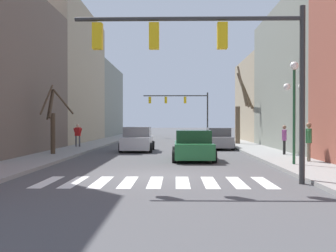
{
  "coord_description": "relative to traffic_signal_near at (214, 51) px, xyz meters",
  "views": [
    {
      "loc": [
        0.67,
        -14.41,
        2.0
      ],
      "look_at": [
        -0.2,
        31.0,
        1.52
      ],
      "focal_mm": 42.0,
      "sensor_mm": 36.0,
      "label": 1
    }
  ],
  "objects": [
    {
      "name": "crosswalk_stripes",
      "position": [
        -1.9,
        0.29,
        -4.27
      ],
      "size": [
        7.65,
        2.6,
        0.01
      ],
      "color": "white",
      "rests_on": "ground_plane"
    },
    {
      "name": "car_parked_right_far",
      "position": [
        -3.82,
        14.01,
        -3.5
      ],
      "size": [
        2.16,
        4.17,
        1.66
      ],
      "rotation": [
        0.0,
        0.0,
        -1.57
      ],
      "color": "silver",
      "rests_on": "ground_plane"
    },
    {
      "name": "pedestrian_waiting_at_curb",
      "position": [
        4.98,
        9.82,
        -3.14
      ],
      "size": [
        0.34,
        0.69,
        1.66
      ],
      "rotation": [
        0.0,
        0.0,
        4.33
      ],
      "color": "black",
      "rests_on": "sidewalk_right"
    },
    {
      "name": "car_parked_left_far",
      "position": [
        -0.31,
        7.78,
        -3.54
      ],
      "size": [
        2.17,
        4.22,
        1.56
      ],
      "rotation": [
        0.0,
        0.0,
        1.57
      ],
      "color": "#236B38",
      "rests_on": "ground_plane"
    },
    {
      "name": "traffic_signal_near",
      "position": [
        0.0,
        0.0,
        0.0
      ],
      "size": [
        7.41,
        0.28,
        5.72
      ],
      "color": "#2D2D2D",
      "rests_on": "ground_plane"
    },
    {
      "name": "pedestrian_on_right_sidewalk",
      "position": [
        -8.55,
        16.58,
        -3.12
      ],
      "size": [
        0.73,
        0.31,
        1.7
      ],
      "rotation": [
        0.0,
        0.0,
        6.04
      ],
      "color": "#4C4C51",
      "rests_on": "sidewalk_left"
    },
    {
      "name": "building_row_left",
      "position": [
        -12.48,
        20.97,
        1.49
      ],
      "size": [
        6.0,
        53.05,
        13.8
      ],
      "color": "#934C3D",
      "rests_on": "ground_plane"
    },
    {
      "name": "traffic_signal_far",
      "position": [
        -0.34,
        37.13,
        0.03
      ],
      "size": [
        8.22,
        0.28,
        5.72
      ],
      "color": "#2D2D2D",
      "rests_on": "ground_plane"
    },
    {
      "name": "street_tree_right_mid",
      "position": [
        -8.33,
        9.86,
        -2.28
      ],
      "size": [
        1.61,
        2.44,
        3.99
      ],
      "color": "#473828",
      "rests_on": "sidewalk_left"
    },
    {
      "name": "ground_plane",
      "position": [
        -1.9,
        1.74,
        -4.27
      ],
      "size": [
        240.0,
        240.0,
        0.0
      ],
      "primitive_type": "plane",
      "color": "#4C4C4F"
    },
    {
      "name": "sidewalk_right",
      "position": [
        4.39,
        1.74,
        -4.2
      ],
      "size": [
        2.6,
        90.0,
        0.15
      ],
      "color": "gray",
      "rests_on": "ground_plane"
    },
    {
      "name": "car_parked_right_near",
      "position": [
        1.97,
        16.69,
        -3.54
      ],
      "size": [
        1.99,
        4.79,
        1.56
      ],
      "rotation": [
        0.0,
        0.0,
        1.57
      ],
      "color": "gray",
      "rests_on": "ground_plane"
    },
    {
      "name": "street_lamp_right_corner",
      "position": [
        3.95,
        4.57,
        -0.96
      ],
      "size": [
        0.95,
        0.36,
        4.48
      ],
      "color": "#1E4C2D",
      "rests_on": "sidewalk_right"
    },
    {
      "name": "building_row_right",
      "position": [
        8.69,
        12.86,
        0.96
      ],
      "size": [
        6.0,
        37.3,
        12.23
      ],
      "color": "#934C3D",
      "rests_on": "ground_plane"
    },
    {
      "name": "street_tree_left_near",
      "position": [
        4.33,
        21.06,
        -1.26
      ],
      "size": [
        1.86,
        2.76,
        6.62
      ],
      "color": "brown",
      "rests_on": "sidewalk_right"
    },
    {
      "name": "pedestrian_near_right_corner",
      "position": [
        5.03,
        5.88,
        -3.05
      ],
      "size": [
        0.42,
        0.74,
        1.82
      ],
      "rotation": [
        0.0,
        0.0,
        4.27
      ],
      "color": "#7A705B",
      "rests_on": "sidewalk_right"
    }
  ]
}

